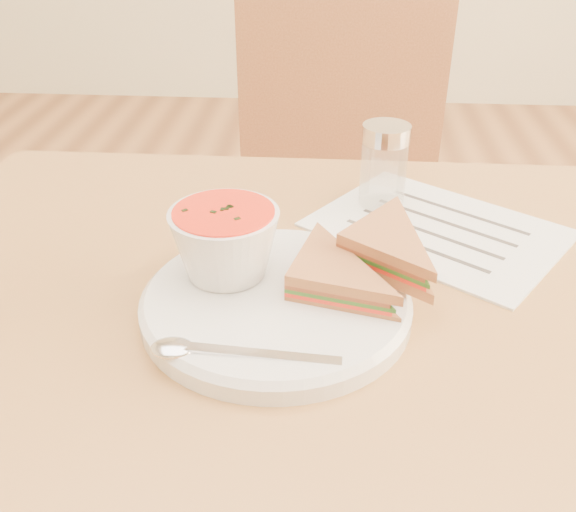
# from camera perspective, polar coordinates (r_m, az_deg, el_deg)

# --- Properties ---
(chair_far) EXTENTS (0.45, 0.45, 0.97)m
(chair_far) POSITION_cam_1_polar(r_m,az_deg,el_deg) (1.29, 4.70, 2.08)
(chair_far) COLOR brown
(chair_far) RESTS_ON floor
(plate) EXTENTS (0.33, 0.33, 0.02)m
(plate) POSITION_cam_1_polar(r_m,az_deg,el_deg) (0.61, -1.07, -4.30)
(plate) COLOR white
(plate) RESTS_ON dining_table
(soup_bowl) EXTENTS (0.14, 0.14, 0.07)m
(soup_bowl) POSITION_cam_1_polar(r_m,az_deg,el_deg) (0.62, -5.58, 0.88)
(soup_bowl) COLOR white
(soup_bowl) RESTS_ON plate
(sandwich_half_a) EXTENTS (0.13, 0.13, 0.03)m
(sandwich_half_a) POSITION_cam_1_polar(r_m,az_deg,el_deg) (0.59, -0.33, -3.13)
(sandwich_half_a) COLOR #B96F41
(sandwich_half_a) RESTS_ON plate
(sandwich_half_b) EXTENTS (0.15, 0.15, 0.03)m
(sandwich_half_b) POSITION_cam_1_polar(r_m,az_deg,el_deg) (0.63, 4.28, 0.63)
(sandwich_half_b) COLOR #B96F41
(sandwich_half_b) RESTS_ON plate
(spoon) EXTENTS (0.19, 0.05, 0.01)m
(spoon) POSITION_cam_1_polar(r_m,az_deg,el_deg) (0.54, -4.54, -8.61)
(spoon) COLOR silver
(spoon) RESTS_ON plate
(paper_menu) EXTENTS (0.34, 0.32, 0.00)m
(paper_menu) POSITION_cam_1_polar(r_m,az_deg,el_deg) (0.77, 13.11, 2.38)
(paper_menu) COLOR white
(paper_menu) RESTS_ON dining_table
(condiment_shaker) EXTENTS (0.07, 0.07, 0.10)m
(condiment_shaker) POSITION_cam_1_polar(r_m,az_deg,el_deg) (0.80, 8.51, 7.88)
(condiment_shaker) COLOR silver
(condiment_shaker) RESTS_ON dining_table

